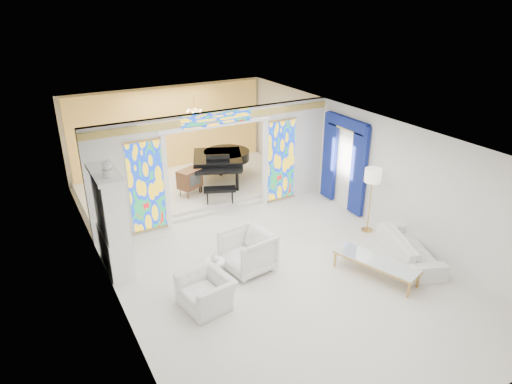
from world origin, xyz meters
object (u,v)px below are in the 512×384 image
armchair_left (206,291)px  coffee_table (376,262)px  tv_console (190,179)px  sofa (410,248)px  armchair_right (248,251)px  china_cabinet (112,222)px  grand_piano (222,159)px

armchair_left → coffee_table: bearing=66.8°
armchair_left → tv_console: bearing=152.2°
sofa → coffee_table: size_ratio=1.08×
armchair_right → coffee_table: 2.87m
armchair_left → tv_console: 5.25m
china_cabinet → tv_console: (2.86, 2.66, -0.47)m
china_cabinet → tv_console: china_cabinet is taller
tv_console → armchair_left: bearing=-133.0°
coffee_table → grand_piano: grand_piano is taller
grand_piano → armchair_right: bearing=-85.7°
armchair_left → sofa: bearing=71.8°
coffee_table → sofa: bearing=7.5°
sofa → tv_console: bearing=52.1°
armchair_right → grand_piano: size_ratio=0.35×
coffee_table → armchair_right: bearing=145.0°
china_cabinet → armchair_left: china_cabinet is taller
armchair_left → coffee_table: size_ratio=0.52×
coffee_table → tv_console: bearing=109.6°
china_cabinet → coffee_table: 5.95m
armchair_right → china_cabinet: bearing=-128.3°
tv_console → coffee_table: bearing=-95.4°
armchair_left → tv_console: tv_console is taller
china_cabinet → armchair_right: bearing=-30.9°
china_cabinet → tv_console: 3.94m
sofa → grand_piano: grand_piano is taller
sofa → grand_piano: bearing=39.7°
china_cabinet → armchair_right: (2.60, -1.55, -0.70)m
armchair_right → sofa: armchair_right is taller
china_cabinet → armchair_left: (1.24, -2.31, -0.83)m
armchair_left → tv_console: (1.62, 4.98, 0.36)m
grand_piano → sofa: bearing=-49.6°
tv_console → china_cabinet: bearing=-162.0°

